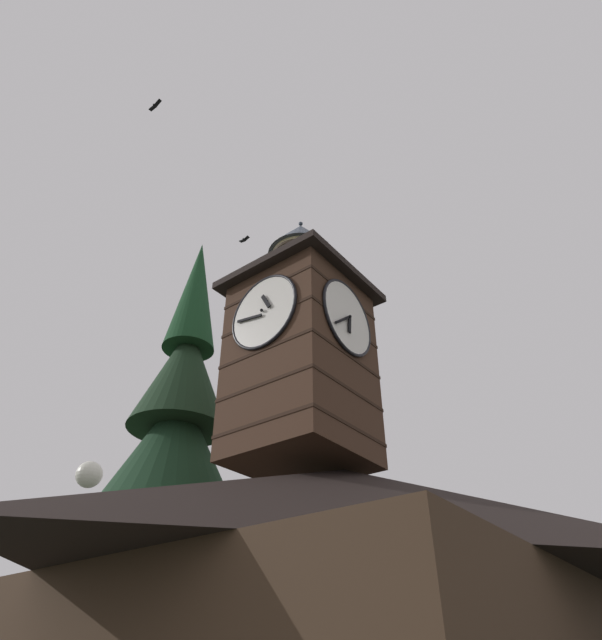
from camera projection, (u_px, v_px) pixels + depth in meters
The scene contains 6 objects.
building_main at pixel (350, 600), 13.51m from camera, with size 14.51×11.92×6.81m.
clock_tower at pixel (301, 347), 17.31m from camera, with size 4.26×4.26×9.42m.
pine_tree_behind at pixel (170, 480), 18.93m from camera, with size 6.94×6.94×18.72m.
moon at pixel (89, 475), 47.94m from camera, with size 2.32×2.32×2.32m.
flying_bird_high at pixel (155, 106), 21.62m from camera, with size 0.20×0.73×0.11m.
flying_bird_low at pixel (244, 240), 24.28m from camera, with size 0.21×0.56×0.12m.
Camera 1 is at (12.17, 6.22, 1.72)m, focal length 30.38 mm.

